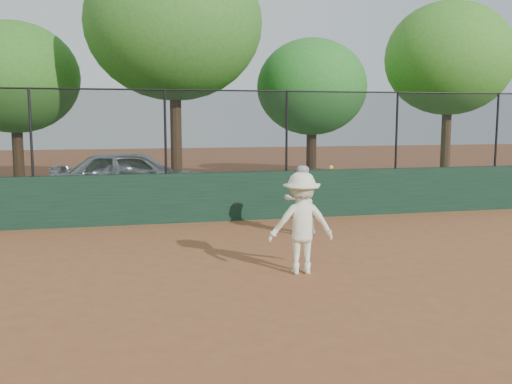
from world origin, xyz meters
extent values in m
plane|color=brown|center=(0.00, 0.00, 0.00)|extent=(80.00, 80.00, 0.00)
cube|color=#173321|center=(0.00, 6.00, 0.60)|extent=(26.00, 0.20, 1.20)
cube|color=#2A5119|center=(0.00, 12.00, 0.00)|extent=(36.00, 12.00, 0.01)
imported|color=#B5BBBF|center=(-1.17, 9.33, 0.80)|extent=(4.93, 2.48, 1.61)
imported|color=silver|center=(2.23, 4.00, 0.75)|extent=(0.77, 0.62, 1.51)
imported|color=#F3F2CE|center=(1.27, 1.00, 0.83)|extent=(1.12, 0.71, 1.66)
sphere|color=gold|center=(1.61, 0.58, 1.77)|extent=(0.06, 0.06, 0.06)
cube|color=black|center=(0.00, 6.00, 2.20)|extent=(26.00, 0.02, 2.00)
cylinder|color=black|center=(0.00, 6.00, 3.18)|extent=(26.00, 0.04, 0.04)
cylinder|color=black|center=(-3.50, 6.00, 2.20)|extent=(0.06, 0.06, 2.00)
cylinder|color=black|center=(-0.50, 6.00, 2.20)|extent=(0.06, 0.06, 2.00)
cylinder|color=black|center=(2.50, 6.00, 2.20)|extent=(0.06, 0.06, 2.00)
cylinder|color=black|center=(5.50, 6.00, 2.20)|extent=(0.06, 0.06, 2.00)
cylinder|color=black|center=(8.50, 6.00, 2.20)|extent=(0.06, 0.06, 2.00)
cylinder|color=#3D2815|center=(-4.86, 12.66, 1.10)|extent=(0.36, 0.36, 2.21)
ellipsoid|color=#30681E|center=(-4.86, 12.66, 3.84)|extent=(4.23, 3.84, 3.65)
cylinder|color=#432D18|center=(0.17, 10.29, 1.65)|extent=(0.36, 0.36, 3.29)
ellipsoid|color=#346C22|center=(0.17, 10.29, 5.39)|extent=(5.42, 4.93, 4.68)
cylinder|color=#372212|center=(5.19, 11.87, 1.04)|extent=(0.36, 0.36, 2.08)
ellipsoid|color=#276D23|center=(5.19, 11.87, 3.62)|extent=(3.96, 3.60, 3.42)
cylinder|color=#4D341B|center=(10.25, 11.29, 1.42)|extent=(0.36, 0.36, 2.84)
ellipsoid|color=#387120|center=(10.25, 11.29, 4.67)|extent=(4.75, 4.32, 4.10)
camera|label=1|loc=(-1.58, -7.70, 2.54)|focal=40.00mm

